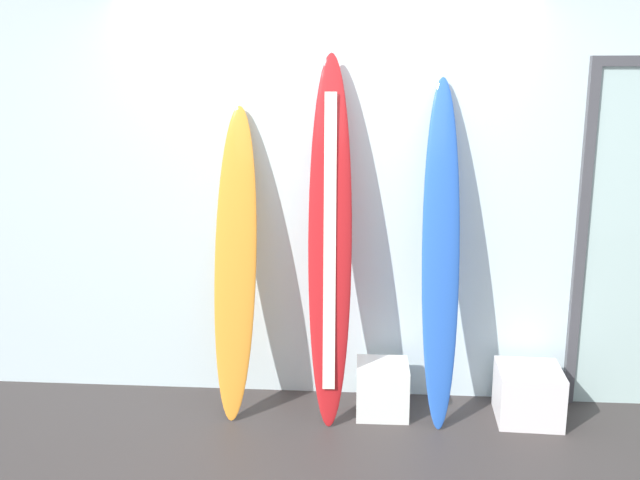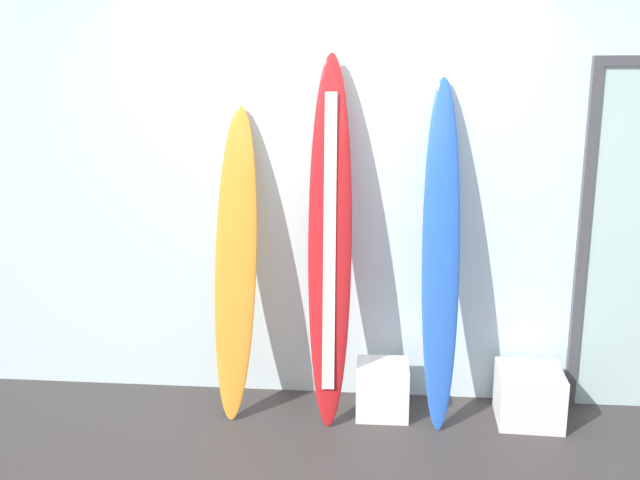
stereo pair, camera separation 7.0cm
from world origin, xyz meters
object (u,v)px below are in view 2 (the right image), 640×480
at_px(surfboard_crimson, 330,241).
at_px(display_block_center, 382,389).
at_px(surfboard_sunset, 236,266).
at_px(display_block_left, 529,395).
at_px(surfboard_cobalt, 441,254).

relative_size(surfboard_crimson, display_block_center, 6.78).
relative_size(surfboard_sunset, surfboard_crimson, 0.86).
height_order(display_block_left, display_block_center, display_block_left).
xyz_separation_m(surfboard_sunset, display_block_left, (1.79, -0.04, -0.76)).
relative_size(surfboard_sunset, display_block_left, 4.79).
relative_size(surfboard_sunset, surfboard_cobalt, 0.92).
distance_m(surfboard_cobalt, display_block_center, 0.92).
relative_size(surfboard_cobalt, display_block_left, 5.22).
bearing_deg(surfboard_cobalt, surfboard_sunset, 179.58).
relative_size(surfboard_cobalt, display_block_center, 6.35).
xyz_separation_m(surfboard_sunset, surfboard_crimson, (0.58, -0.03, 0.17)).
bearing_deg(surfboard_cobalt, surfboard_crimson, -178.21).
xyz_separation_m(surfboard_crimson, display_block_left, (1.21, -0.01, -0.93)).
height_order(surfboard_crimson, display_block_left, surfboard_crimson).
bearing_deg(surfboard_sunset, display_block_center, -1.39).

